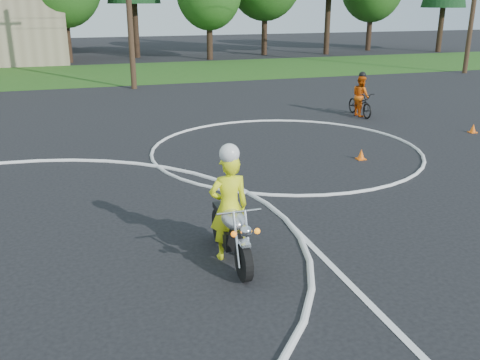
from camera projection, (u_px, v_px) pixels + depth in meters
name	position (u px, v px, depth m)	size (l,w,h in m)	color
grass_strip	(35.00, 77.00, 31.05)	(120.00, 10.00, 0.02)	#1E4714
course_markings	(91.00, 217.00, 11.19)	(19.05, 19.05, 0.12)	silver
primary_motorcycle	(232.00, 232.00, 9.16)	(0.75, 2.14, 1.13)	black
rider_primary_grp	(229.00, 204.00, 9.14)	(0.69, 0.45, 2.09)	yellow
rider_second_grp	(361.00, 100.00, 20.62)	(0.66, 1.79, 1.71)	black
traffic_cones	(338.00, 177.00, 13.24)	(20.61, 10.85, 0.30)	#FF630D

